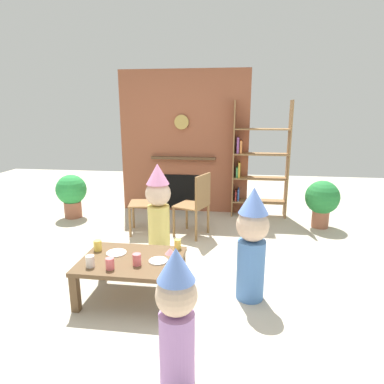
% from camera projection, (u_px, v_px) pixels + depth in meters
% --- Properties ---
extents(ground_plane, '(12.00, 12.00, 0.00)m').
position_uv_depth(ground_plane, '(173.00, 282.00, 3.45)').
color(ground_plane, '#BCB29E').
extents(brick_fireplace_feature, '(2.20, 0.28, 2.40)m').
position_uv_depth(brick_fireplace_feature, '(184.00, 143.00, 5.70)').
color(brick_fireplace_feature, '#935138').
rests_on(brick_fireplace_feature, ground_plane).
extents(bookshelf, '(0.90, 0.28, 1.90)m').
position_uv_depth(bookshelf, '(257.00, 163.00, 5.42)').
color(bookshelf, olive).
rests_on(bookshelf, ground_plane).
extents(coffee_table, '(0.95, 0.70, 0.39)m').
position_uv_depth(coffee_table, '(132.00, 265.00, 3.13)').
color(coffee_table, brown).
rests_on(coffee_table, ground_plane).
extents(paper_cup_near_left, '(0.08, 0.08, 0.11)m').
position_uv_depth(paper_cup_near_left, '(137.00, 259.00, 2.98)').
color(paper_cup_near_left, '#E5666B').
rests_on(paper_cup_near_left, coffee_table).
extents(paper_cup_near_right, '(0.07, 0.07, 0.10)m').
position_uv_depth(paper_cup_near_right, '(178.00, 244.00, 3.33)').
color(paper_cup_near_right, '#F2CC4C').
rests_on(paper_cup_near_right, coffee_table).
extents(paper_cup_center, '(0.08, 0.08, 0.11)m').
position_uv_depth(paper_cup_center, '(90.00, 261.00, 2.95)').
color(paper_cup_center, silver).
rests_on(paper_cup_center, coffee_table).
extents(paper_cup_far_left, '(0.08, 0.08, 0.10)m').
position_uv_depth(paper_cup_far_left, '(110.00, 264.00, 2.90)').
color(paper_cup_far_left, '#E5666B').
rests_on(paper_cup_far_left, coffee_table).
extents(paper_cup_far_right, '(0.08, 0.08, 0.11)m').
position_uv_depth(paper_cup_far_right, '(98.00, 245.00, 3.29)').
color(paper_cup_far_right, '#F2CC4C').
rests_on(paper_cup_far_right, coffee_table).
extents(paper_plate_front, '(0.19, 0.19, 0.01)m').
position_uv_depth(paper_plate_front, '(116.00, 253.00, 3.23)').
color(paper_plate_front, white).
rests_on(paper_plate_front, coffee_table).
extents(paper_plate_rear, '(0.18, 0.18, 0.01)m').
position_uv_depth(paper_plate_rear, '(158.00, 261.00, 3.06)').
color(paper_plate_rear, white).
rests_on(paper_plate_rear, coffee_table).
extents(birthday_cake_slice, '(0.10, 0.10, 0.06)m').
position_uv_depth(birthday_cake_slice, '(170.00, 251.00, 3.21)').
color(birthday_cake_slice, pink).
rests_on(birthday_cake_slice, coffee_table).
extents(table_fork, '(0.07, 0.15, 0.01)m').
position_uv_depth(table_fork, '(166.00, 270.00, 2.89)').
color(table_fork, silver).
rests_on(table_fork, coffee_table).
extents(child_with_cone_hat, '(0.27, 0.27, 0.96)m').
position_uv_depth(child_with_cone_hat, '(177.00, 315.00, 2.07)').
color(child_with_cone_hat, '#B27FCC').
rests_on(child_with_cone_hat, ground_plane).
extents(child_in_pink, '(0.30, 0.30, 1.09)m').
position_uv_depth(child_in_pink, '(252.00, 241.00, 3.04)').
color(child_in_pink, '#4C7FC6').
rests_on(child_in_pink, ground_plane).
extents(child_by_the_chairs, '(0.31, 0.31, 1.13)m').
position_uv_depth(child_by_the_chairs, '(158.00, 206.00, 4.06)').
color(child_by_the_chairs, '#E0CC66').
rests_on(child_by_the_chairs, ground_plane).
extents(dining_chair_left, '(0.46, 0.46, 0.90)m').
position_uv_depth(dining_chair_left, '(150.00, 199.00, 4.75)').
color(dining_chair_left, olive).
rests_on(dining_chair_left, ground_plane).
extents(dining_chair_middle, '(0.52, 0.52, 0.90)m').
position_uv_depth(dining_chair_middle, '(197.00, 201.00, 4.60)').
color(dining_chair_middle, olive).
rests_on(dining_chair_middle, ground_plane).
extents(potted_plant_tall, '(0.50, 0.50, 0.72)m').
position_uv_depth(potted_plant_tall, '(322.00, 200.00, 4.97)').
color(potted_plant_tall, '#9E5B42').
rests_on(potted_plant_tall, ground_plane).
extents(potted_plant_short, '(0.49, 0.49, 0.72)m').
position_uv_depth(potted_plant_short, '(72.00, 193.00, 5.44)').
color(potted_plant_short, '#9E5B42').
rests_on(potted_plant_short, ground_plane).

